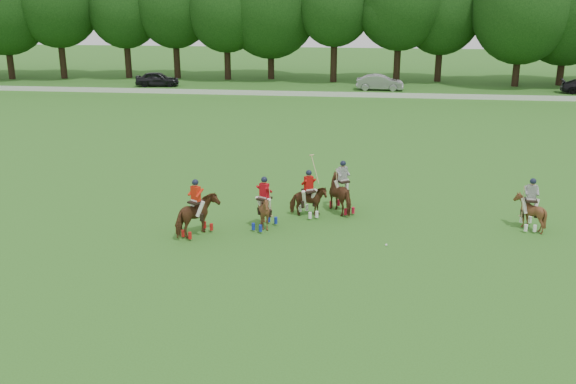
# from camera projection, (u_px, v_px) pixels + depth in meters

# --- Properties ---
(ground) EXTENTS (180.00, 180.00, 0.00)m
(ground) POSITION_uv_depth(u_px,v_px,m) (267.00, 263.00, 23.22)
(ground) COLOR #30621C
(ground) RESTS_ON ground
(tree_line) EXTENTS (117.98, 14.32, 14.75)m
(tree_line) POSITION_uv_depth(u_px,v_px,m) (338.00, 2.00, 66.18)
(tree_line) COLOR black
(tree_line) RESTS_ON ground
(boundary_rail) EXTENTS (120.00, 0.10, 0.44)m
(boundary_rail) POSITION_uv_depth(u_px,v_px,m) (328.00, 94.00, 59.12)
(boundary_rail) COLOR white
(boundary_rail) RESTS_ON ground
(car_left) EXTENTS (4.53, 2.29, 1.48)m
(car_left) POSITION_uv_depth(u_px,v_px,m) (157.00, 79.00, 65.21)
(car_left) COLOR black
(car_left) RESTS_ON ground
(car_mid) EXTENTS (4.63, 1.78, 1.51)m
(car_mid) POSITION_uv_depth(u_px,v_px,m) (380.00, 82.00, 62.68)
(car_mid) COLOR #949499
(car_mid) RESTS_ON ground
(polo_red_a) EXTENTS (1.76, 2.12, 2.35)m
(polo_red_a) POSITION_uv_depth(u_px,v_px,m) (197.00, 215.00, 25.62)
(polo_red_a) COLOR #4B2914
(polo_red_a) RESTS_ON ground
(polo_red_b) EXTENTS (1.74, 1.67, 2.63)m
(polo_red_b) POSITION_uv_depth(u_px,v_px,m) (309.00, 200.00, 27.83)
(polo_red_b) COLOR #4B2914
(polo_red_b) RESTS_ON ground
(polo_red_c) EXTENTS (1.70, 1.77, 2.23)m
(polo_red_c) POSITION_uv_depth(u_px,v_px,m) (265.00, 210.00, 26.37)
(polo_red_c) COLOR #4B2914
(polo_red_c) RESTS_ON ground
(polo_stripe_a) EXTENTS (1.84, 2.11, 2.35)m
(polo_stripe_a) POSITION_uv_depth(u_px,v_px,m) (342.00, 194.00, 28.34)
(polo_stripe_a) COLOR #4B2914
(polo_stripe_a) RESTS_ON ground
(polo_stripe_b) EXTENTS (1.23, 1.36, 2.17)m
(polo_stripe_b) POSITION_uv_depth(u_px,v_px,m) (529.00, 211.00, 26.36)
(polo_stripe_b) COLOR #4B2914
(polo_stripe_b) RESTS_ON ground
(polo_ball) EXTENTS (0.09, 0.09, 0.09)m
(polo_ball) POSITION_uv_depth(u_px,v_px,m) (386.00, 245.00, 24.77)
(polo_ball) COLOR white
(polo_ball) RESTS_ON ground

